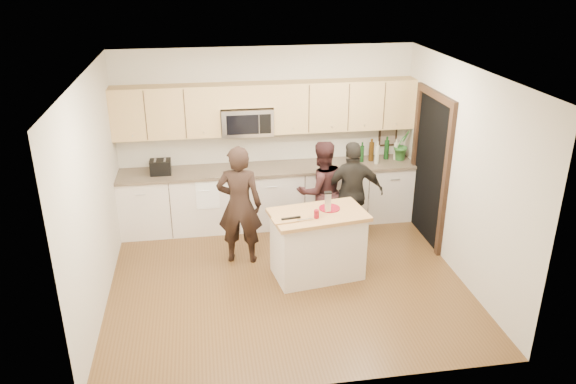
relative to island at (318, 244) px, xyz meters
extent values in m
plane|color=brown|center=(-0.42, -0.05, -0.45)|extent=(4.50, 4.50, 0.00)
cube|color=#B9B29E|center=(-0.42, 1.95, 0.90)|extent=(4.50, 0.02, 2.70)
cube|color=#B9B29E|center=(-0.42, -2.05, 0.90)|extent=(4.50, 0.02, 2.70)
cube|color=#B9B29E|center=(-2.67, -0.05, 0.90)|extent=(0.02, 4.00, 2.70)
cube|color=#B9B29E|center=(1.83, -0.05, 0.90)|extent=(0.02, 4.00, 2.70)
cube|color=white|center=(-0.42, -0.05, 2.25)|extent=(4.50, 4.00, 0.02)
cube|color=beige|center=(-0.42, 1.64, 0.00)|extent=(4.50, 0.62, 0.90)
cube|color=brown|center=(-0.42, 1.63, 0.47)|extent=(4.50, 0.66, 0.04)
cube|color=tan|center=(-1.89, 1.79, 1.37)|extent=(1.55, 0.33, 0.75)
cube|color=tan|center=(0.75, 1.79, 1.37)|extent=(2.17, 0.33, 0.75)
cube|color=tan|center=(-0.73, 1.79, 1.58)|extent=(0.78, 0.33, 0.33)
cube|color=silver|center=(-0.73, 1.75, 1.20)|extent=(0.76, 0.40, 0.40)
cube|color=black|center=(-0.81, 1.55, 1.20)|extent=(0.47, 0.01, 0.29)
cube|color=black|center=(-0.48, 1.55, 1.20)|extent=(0.17, 0.01, 0.29)
cube|color=black|center=(1.82, 0.85, 0.60)|extent=(0.02, 1.05, 2.10)
cube|color=black|center=(1.80, 0.28, 0.60)|extent=(0.06, 0.10, 2.10)
cube|color=black|center=(1.80, 1.43, 0.60)|extent=(0.06, 0.10, 2.10)
cube|color=black|center=(1.80, 0.85, 1.70)|extent=(0.06, 1.25, 0.10)
cube|color=black|center=(1.53, 1.94, 0.83)|extent=(0.30, 0.03, 0.38)
cube|color=tan|center=(1.53, 1.92, 0.83)|extent=(0.24, 0.00, 0.32)
cube|color=white|center=(-1.37, 1.33, 0.25)|extent=(0.34, 0.01, 0.48)
cube|color=white|center=(-1.37, 1.62, 0.48)|extent=(0.34, 0.60, 0.01)
cube|color=beige|center=(0.00, 0.00, -0.03)|extent=(1.19, 0.80, 0.85)
cube|color=#B4814B|center=(0.00, 0.00, 0.42)|extent=(1.29, 0.87, 0.05)
cylinder|color=maroon|center=(0.17, 0.10, 0.45)|extent=(0.27, 0.27, 0.02)
cube|color=silver|center=(0.12, 0.01, 0.58)|extent=(0.07, 0.06, 0.24)
cube|color=black|center=(0.12, 0.01, 0.71)|extent=(0.08, 0.06, 0.02)
cylinder|color=maroon|center=(-0.05, -0.14, 0.50)|extent=(0.07, 0.07, 0.11)
cube|color=#B4814B|center=(-0.46, -0.16, 0.45)|extent=(0.32, 0.23, 0.02)
cube|color=black|center=(-0.38, -0.15, 0.47)|extent=(0.25, 0.07, 0.02)
cube|color=silver|center=(-0.22, -0.20, 0.47)|extent=(0.20, 0.05, 0.01)
cube|color=black|center=(-2.03, 1.62, 0.59)|extent=(0.30, 0.23, 0.21)
cube|color=silver|center=(-2.10, 1.62, 0.70)|extent=(0.03, 0.16, 0.00)
cube|color=silver|center=(-1.96, 1.62, 0.70)|extent=(0.03, 0.16, 0.00)
cylinder|color=black|center=(1.04, 1.67, 0.64)|extent=(0.06, 0.06, 0.31)
cylinder|color=#3A230A|center=(1.19, 1.69, 0.66)|extent=(0.08, 0.08, 0.36)
cylinder|color=tan|center=(1.24, 1.55, 0.66)|extent=(0.07, 0.07, 0.36)
cylinder|color=black|center=(1.46, 1.74, 0.67)|extent=(0.08, 0.08, 0.36)
cylinder|color=tan|center=(1.59, 1.69, 0.65)|extent=(0.07, 0.07, 0.33)
imported|color=#2D6729|center=(1.68, 1.67, 0.73)|extent=(0.33, 0.31, 0.49)
imported|color=black|center=(-0.96, 0.55, 0.38)|extent=(0.67, 0.51, 1.66)
imported|color=black|center=(0.26, 1.03, 0.30)|extent=(0.83, 0.70, 1.51)
imported|color=black|center=(0.68, 0.86, 0.31)|extent=(0.91, 0.42, 1.53)
camera|label=1|loc=(-1.39, -6.30, 3.44)|focal=35.00mm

